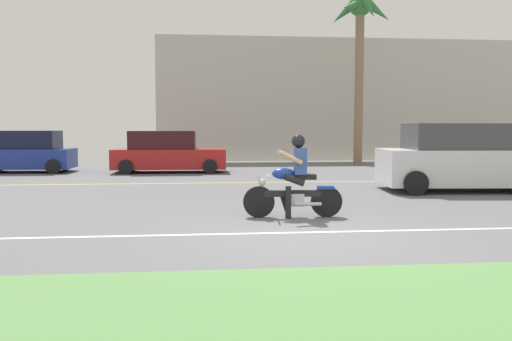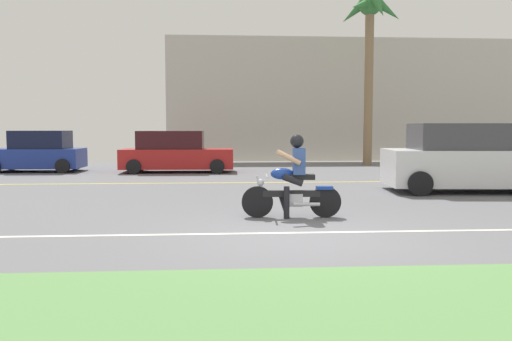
% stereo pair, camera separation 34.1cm
% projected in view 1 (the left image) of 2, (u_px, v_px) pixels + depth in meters
% --- Properties ---
extents(ground, '(56.00, 30.00, 0.04)m').
position_uv_depth(ground, '(279.00, 208.00, 11.54)').
color(ground, slate).
extents(grass_median, '(56.00, 3.80, 0.06)m').
position_uv_depth(grass_median, '(398.00, 328.00, 4.50)').
color(grass_median, '#5B8C4C').
rests_on(grass_median, ground).
extents(lane_line_near, '(50.40, 0.12, 0.01)m').
position_uv_depth(lane_line_near, '(304.00, 232.00, 8.75)').
color(lane_line_near, silver).
rests_on(lane_line_near, ground).
extents(lane_line_far, '(50.40, 0.12, 0.01)m').
position_uv_depth(lane_line_far, '(256.00, 182.00, 16.73)').
color(lane_line_far, yellow).
rests_on(lane_line_far, ground).
extents(motorcyclist, '(1.95, 0.64, 1.63)m').
position_uv_depth(motorcyclist, '(294.00, 182.00, 10.20)').
color(motorcyclist, black).
rests_on(motorcyclist, ground).
extents(suv_nearby, '(4.73, 2.48, 1.87)m').
position_uv_depth(suv_nearby, '(464.00, 158.00, 14.51)').
color(suv_nearby, silver).
rests_on(suv_nearby, ground).
extents(parked_car_0, '(3.66, 1.91, 1.64)m').
position_uv_depth(parked_car_0, '(27.00, 153.00, 20.61)').
color(parked_car_0, navy).
rests_on(parked_car_0, ground).
extents(parked_car_1, '(4.42, 1.88, 1.63)m').
position_uv_depth(parked_car_1, '(168.00, 153.00, 20.53)').
color(parked_car_1, '#AD1E1E').
rests_on(parked_car_1, ground).
extents(palm_tree_0, '(3.01, 3.14, 8.12)m').
position_uv_depth(palm_tree_0, '(360.00, 26.00, 24.44)').
color(palm_tree_0, '#846B4C').
rests_on(palm_tree_0, ground).
extents(building_far, '(20.78, 4.00, 6.50)m').
position_uv_depth(building_far, '(344.00, 101.00, 29.76)').
color(building_far, '#BCB7AD').
rests_on(building_far, ground).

